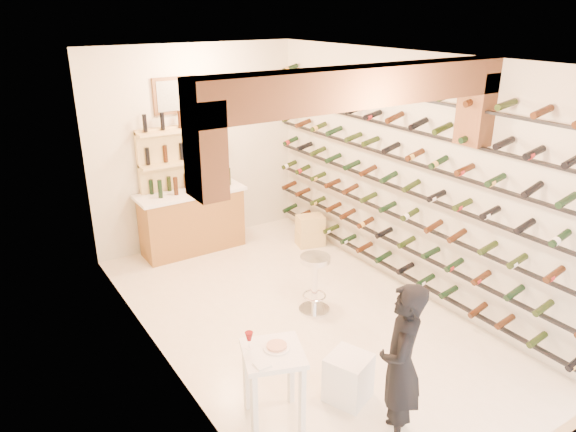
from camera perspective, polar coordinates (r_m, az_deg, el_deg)
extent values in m
plane|color=white|center=(6.95, 1.37, -10.80)|extent=(6.00, 6.00, 0.00)
cube|color=beige|center=(8.77, -9.73, 7.25)|extent=(3.50, 0.02, 3.20)
cube|color=beige|center=(4.35, 24.77, -9.70)|extent=(3.50, 0.02, 3.20)
cube|color=beige|center=(5.51, -13.70, -1.68)|extent=(0.02, 6.00, 3.20)
cube|color=beige|center=(7.33, 12.90, 4.19)|extent=(0.02, 6.00, 3.20)
cube|color=#9F4C38|center=(5.90, 1.66, 16.52)|extent=(3.50, 6.00, 0.02)
cube|color=brown|center=(5.13, 8.16, 13.55)|extent=(3.50, 0.35, 0.36)
cube|color=brown|center=(4.33, -8.83, 7.07)|extent=(0.24, 0.35, 0.80)
cube|color=brown|center=(6.36, 19.39, 10.71)|extent=(0.24, 0.35, 0.80)
cube|color=black|center=(7.72, 11.24, -5.59)|extent=(0.06, 5.70, 0.03)
cube|color=black|center=(7.55, 11.45, -2.89)|extent=(0.06, 5.70, 0.03)
cube|color=black|center=(7.40, 11.68, -0.06)|extent=(0.06, 5.70, 0.03)
cube|color=black|center=(7.26, 11.91, 2.88)|extent=(0.06, 5.70, 0.03)
cube|color=black|center=(7.15, 12.15, 5.92)|extent=(0.06, 5.70, 0.03)
cube|color=black|center=(7.05, 12.41, 9.04)|extent=(0.06, 5.70, 0.03)
cube|color=black|center=(6.98, 12.67, 12.25)|extent=(0.06, 5.70, 0.03)
cube|color=olive|center=(8.70, -10.14, -0.67)|extent=(1.60, 0.55, 0.96)
cube|color=white|center=(8.52, -10.36, 2.48)|extent=(1.70, 0.62, 0.05)
cube|color=#D1B876|center=(8.76, -11.07, 3.04)|extent=(1.40, 0.10, 2.00)
cube|color=#D1B876|center=(8.86, -10.57, -0.50)|extent=(1.40, 0.28, 0.04)
cube|color=#D1B876|center=(8.68, -10.79, 2.56)|extent=(1.40, 0.28, 0.04)
cube|color=#D1B876|center=(8.54, -11.02, 5.73)|extent=(1.40, 0.28, 0.04)
cube|color=#D1B876|center=(8.42, -11.26, 9.01)|extent=(1.40, 0.28, 0.04)
cube|color=brown|center=(8.47, -11.90, 12.48)|extent=(0.70, 0.04, 0.55)
cube|color=#99998C|center=(8.45, -11.84, 12.46)|extent=(0.60, 0.01, 0.45)
cube|color=white|center=(5.02, -1.60, -14.43)|extent=(0.70, 0.70, 0.05)
cube|color=white|center=(5.07, -3.61, -19.80)|extent=(0.05, 0.05, 0.74)
cube|color=white|center=(5.13, 1.52, -19.09)|extent=(0.05, 0.05, 0.74)
cube|color=white|center=(5.40, -4.44, -16.78)|extent=(0.05, 0.05, 0.74)
cube|color=white|center=(5.47, 0.31, -16.17)|extent=(0.05, 0.05, 0.74)
cylinder|color=white|center=(5.04, -1.21, -13.81)|extent=(0.25, 0.25, 0.02)
cylinder|color=#BF7266|center=(5.03, -1.21, -13.64)|extent=(0.19, 0.19, 0.02)
cube|color=white|center=(4.83, -2.77, -15.54)|extent=(0.13, 0.13, 0.02)
cylinder|color=white|center=(5.05, -4.13, -13.83)|extent=(0.07, 0.07, 0.00)
cylinder|color=white|center=(5.02, -4.15, -13.37)|extent=(0.01, 0.01, 0.09)
cone|color=#5B070A|center=(4.98, -4.17, -12.67)|extent=(0.08, 0.08, 0.08)
cube|color=white|center=(5.62, 6.45, -16.74)|extent=(0.51, 0.51, 0.49)
imported|color=black|center=(4.94, 11.91, -15.31)|extent=(0.68, 0.66, 1.57)
cylinder|color=silver|center=(7.10, 2.81, -9.91)|extent=(0.40, 0.40, 0.03)
cylinder|color=silver|center=(6.92, 2.86, -7.37)|extent=(0.08, 0.08, 0.71)
cylinder|color=silver|center=(6.75, 2.92, -4.60)|extent=(0.38, 0.38, 0.07)
torus|color=silver|center=(6.99, 2.84, -8.46)|extent=(0.31, 0.31, 0.02)
cube|color=#D5BC75|center=(8.89, 2.37, -2.28)|extent=(0.50, 0.41, 0.26)
cube|color=#D5BC75|center=(8.79, 2.40, -0.75)|extent=(0.49, 0.39, 0.25)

